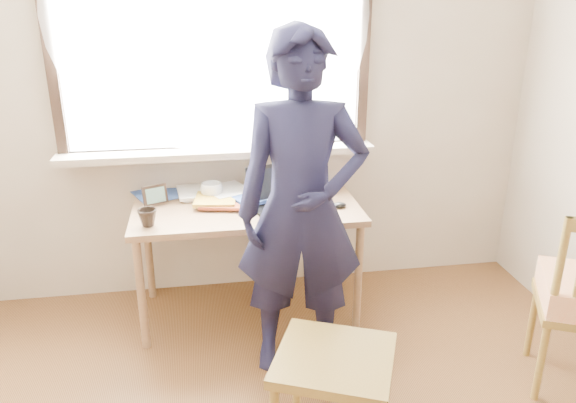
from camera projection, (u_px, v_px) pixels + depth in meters
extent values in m
cube|color=#C1B29B|center=(249.00, 86.00, 3.30)|extent=(3.50, 0.02, 2.60)
cube|color=white|center=(212.00, 33.00, 3.15)|extent=(1.70, 0.01, 1.30)
cube|color=black|center=(218.00, 151.00, 3.38)|extent=(1.82, 0.06, 0.06)
cube|color=black|center=(47.00, 35.00, 3.00)|extent=(0.06, 0.06, 1.30)
cube|color=black|center=(364.00, 31.00, 3.27)|extent=(0.06, 0.06, 1.30)
cube|color=#C1B29B|center=(218.00, 152.00, 3.31)|extent=(1.85, 0.20, 0.04)
cube|color=white|center=(212.00, 15.00, 3.04)|extent=(1.95, 0.02, 1.65)
cube|color=olive|center=(247.00, 210.00, 3.17)|extent=(1.27, 0.64, 0.04)
cylinder|color=olive|center=(141.00, 295.00, 2.96)|extent=(0.05, 0.05, 0.65)
cylinder|color=olive|center=(149.00, 250.00, 3.46)|extent=(0.05, 0.05, 0.65)
cylinder|color=olive|center=(358.00, 278.00, 3.13)|extent=(0.05, 0.05, 0.65)
cylinder|color=olive|center=(335.00, 238.00, 3.64)|extent=(0.05, 0.05, 0.65)
cube|color=black|center=(284.00, 208.00, 3.12)|extent=(0.39, 0.33, 0.02)
cube|color=black|center=(275.00, 183.00, 3.18)|extent=(0.34, 0.17, 0.22)
cube|color=black|center=(275.00, 183.00, 3.18)|extent=(0.30, 0.14, 0.18)
cube|color=black|center=(285.00, 208.00, 3.11)|extent=(0.32, 0.22, 0.00)
imported|color=white|center=(212.00, 191.00, 3.26)|extent=(0.18, 0.18, 0.10)
imported|color=black|center=(148.00, 218.00, 2.90)|extent=(0.10, 0.10, 0.09)
ellipsoid|color=black|center=(339.00, 205.00, 3.15)|extent=(0.08, 0.06, 0.03)
cube|color=white|center=(239.00, 196.00, 3.30)|extent=(0.27, 0.34, 0.02)
cube|color=#9B3B1C|center=(149.00, 196.00, 3.30)|extent=(0.32, 0.36, 0.01)
cube|color=white|center=(249.00, 200.00, 3.24)|extent=(0.31, 0.35, 0.00)
cube|color=white|center=(161.00, 198.00, 3.24)|extent=(0.29, 0.31, 0.02)
cube|color=white|center=(208.00, 191.00, 3.33)|extent=(0.32, 0.34, 0.02)
cube|color=#9B3B1C|center=(173.00, 201.00, 3.18)|extent=(0.26, 0.25, 0.01)
cube|color=white|center=(155.00, 193.00, 3.28)|extent=(0.29, 0.31, 0.02)
cube|color=white|center=(245.00, 189.00, 3.35)|extent=(0.22, 0.29, 0.01)
imported|color=white|center=(183.00, 195.00, 3.32)|extent=(0.19, 0.25, 0.02)
imported|color=white|center=(301.00, 187.00, 3.46)|extent=(0.30, 0.30, 0.02)
cube|color=black|center=(155.00, 196.00, 3.16)|extent=(0.13, 0.07, 0.11)
cube|color=#3E692E|center=(155.00, 196.00, 3.16)|extent=(0.10, 0.05, 0.08)
cube|color=olive|center=(334.00, 360.00, 2.24)|extent=(0.60, 0.58, 0.04)
cylinder|color=olive|center=(297.00, 371.00, 2.54)|extent=(0.04, 0.04, 0.43)
cylinder|color=olive|center=(385.00, 385.00, 2.45)|extent=(0.04, 0.04, 0.43)
cylinder|color=olive|center=(532.00, 322.00, 2.93)|extent=(0.04, 0.04, 0.41)
cylinder|color=olive|center=(541.00, 363.00, 2.61)|extent=(0.04, 0.04, 0.41)
cylinder|color=olive|center=(559.00, 270.00, 2.43)|extent=(0.04, 0.04, 0.50)
imported|color=black|center=(301.00, 209.00, 2.66)|extent=(0.66, 0.47, 1.71)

